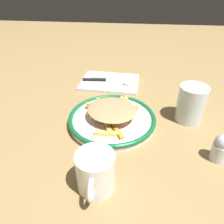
{
  "coord_description": "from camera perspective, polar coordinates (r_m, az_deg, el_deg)",
  "views": [
    {
      "loc": [
        0.51,
        0.05,
        0.39
      ],
      "look_at": [
        0.0,
        0.0,
        0.04
      ],
      "focal_mm": 34.7,
      "sensor_mm": 36.0,
      "label": 1
    }
  ],
  "objects": [
    {
      "name": "salt_shaker",
      "position": [
        0.57,
        26.66,
        -8.48
      ],
      "size": [
        0.04,
        0.04,
        0.07
      ],
      "color": "silver",
      "rests_on": "ground_plane"
    },
    {
      "name": "ground_plane",
      "position": [
        0.64,
        0.0,
        -2.91
      ],
      "size": [
        2.6,
        2.6,
        0.0
      ],
      "primitive_type": "plane",
      "color": "olive"
    },
    {
      "name": "spoon",
      "position": [
        0.82,
        1.64,
        7.53
      ],
      "size": [
        0.03,
        0.15,
        0.01
      ],
      "color": "silver",
      "rests_on": "napkin"
    },
    {
      "name": "fries_heap",
      "position": [
        0.62,
        -0.0,
        0.22
      ],
      "size": [
        0.2,
        0.18,
        0.04
      ],
      "color": "gold",
      "rests_on": "plate"
    },
    {
      "name": "fork",
      "position": [
        0.88,
        0.44,
        9.11
      ],
      "size": [
        0.03,
        0.18,
        0.01
      ],
      "color": "silver",
      "rests_on": "napkin"
    },
    {
      "name": "napkin",
      "position": [
        0.85,
        -0.58,
        7.83
      ],
      "size": [
        0.17,
        0.23,
        0.01
      ],
      "primitive_type": "cube",
      "rotation": [
        0.0,
        0.0,
        -0.06
      ],
      "color": "white",
      "rests_on": "ground_plane"
    },
    {
      "name": "water_glass",
      "position": [
        0.67,
        20.13,
        2.04
      ],
      "size": [
        0.08,
        0.08,
        0.11
      ],
      "primitive_type": "cylinder",
      "color": "silver",
      "rests_on": "ground_plane"
    },
    {
      "name": "coffee_mug",
      "position": [
        0.45,
        -4.34,
        -15.58
      ],
      "size": [
        0.11,
        0.08,
        0.09
      ],
      "color": "white",
      "rests_on": "ground_plane"
    },
    {
      "name": "knife",
      "position": [
        0.85,
        -1.87,
        8.37
      ],
      "size": [
        0.03,
        0.21,
        0.01
      ],
      "color": "black",
      "rests_on": "napkin"
    },
    {
      "name": "plate",
      "position": [
        0.63,
        0.0,
        -1.91
      ],
      "size": [
        0.25,
        0.25,
        0.03
      ],
      "color": "white",
      "rests_on": "ground_plane"
    }
  ]
}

